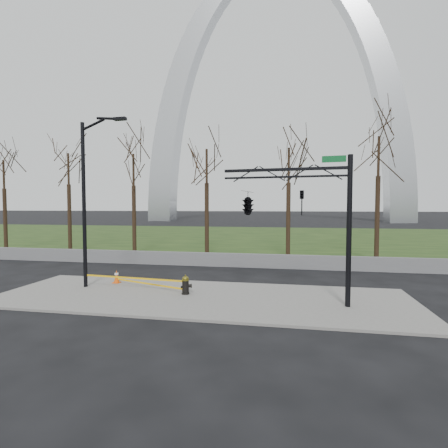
% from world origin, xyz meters
% --- Properties ---
extents(ground, '(500.00, 500.00, 0.00)m').
position_xyz_m(ground, '(0.00, 0.00, 0.00)').
color(ground, black).
rests_on(ground, ground).
extents(sidewalk, '(18.00, 6.00, 0.10)m').
position_xyz_m(sidewalk, '(0.00, 0.00, 0.05)').
color(sidewalk, slate).
rests_on(sidewalk, ground).
extents(grass_strip, '(120.00, 40.00, 0.06)m').
position_xyz_m(grass_strip, '(0.00, 30.00, 0.03)').
color(grass_strip, '#1C3413').
rests_on(grass_strip, ground).
extents(guardrail, '(60.00, 0.30, 0.90)m').
position_xyz_m(guardrail, '(0.00, 8.00, 0.45)').
color(guardrail, '#59595B').
rests_on(guardrail, ground).
extents(gateway_arch, '(66.00, 6.00, 65.00)m').
position_xyz_m(gateway_arch, '(0.00, 75.00, 32.50)').
color(gateway_arch, '#BABDC2').
rests_on(gateway_arch, ground).
extents(tree_row, '(34.89, 4.00, 9.79)m').
position_xyz_m(tree_row, '(-5.56, 12.00, 4.90)').
color(tree_row, black).
rests_on(tree_row, ground).
extents(fire_hydrant, '(0.54, 0.37, 0.87)m').
position_xyz_m(fire_hydrant, '(-0.74, 0.26, 0.50)').
color(fire_hydrant, black).
rests_on(fire_hydrant, sidewalk).
extents(traffic_cone, '(0.36, 0.36, 0.66)m').
position_xyz_m(traffic_cone, '(-4.87, 1.76, 0.43)').
color(traffic_cone, '#E6550C').
rests_on(traffic_cone, sidewalk).
extents(street_light, '(2.39, 0.33, 8.21)m').
position_xyz_m(street_light, '(-5.73, 0.72, 4.69)').
color(street_light, black).
rests_on(street_light, ground).
extents(traffic_signal_mast, '(5.08, 2.52, 6.00)m').
position_xyz_m(traffic_signal_mast, '(2.83, -0.10, 4.15)').
color(traffic_signal_mast, black).
rests_on(traffic_signal_mast, ground).
extents(caution_tape, '(5.21, 1.51, 0.44)m').
position_xyz_m(caution_tape, '(-3.11, 0.72, 0.50)').
color(caution_tape, '#F3B60C').
rests_on(caution_tape, ground).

